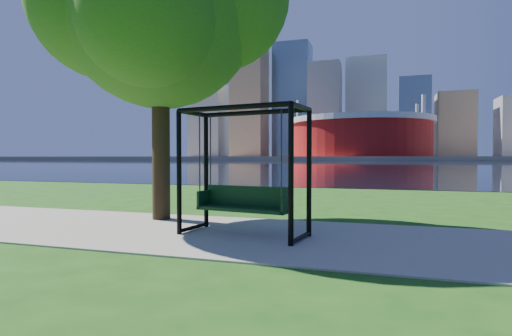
% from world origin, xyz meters
% --- Properties ---
extents(ground, '(900.00, 900.00, 0.00)m').
position_xyz_m(ground, '(0.00, 0.00, 0.00)').
color(ground, '#1E5114').
rests_on(ground, ground).
extents(path, '(120.00, 4.00, 0.03)m').
position_xyz_m(path, '(0.00, -0.50, 0.01)').
color(path, '#9E937F').
rests_on(path, ground).
extents(river, '(900.00, 180.00, 0.02)m').
position_xyz_m(river, '(0.00, 102.00, 0.01)').
color(river, black).
rests_on(river, ground).
extents(far_bank, '(900.00, 228.00, 2.00)m').
position_xyz_m(far_bank, '(0.00, 306.00, 1.00)').
color(far_bank, '#937F60').
rests_on(far_bank, ground).
extents(stadium, '(83.00, 83.00, 32.00)m').
position_xyz_m(stadium, '(-10.00, 235.00, 14.23)').
color(stadium, maroon).
rests_on(stadium, far_bank).
extents(skyline, '(392.00, 66.00, 96.50)m').
position_xyz_m(skyline, '(-4.27, 319.39, 35.89)').
color(skyline, gray).
rests_on(skyline, far_bank).
extents(swing, '(2.58, 1.41, 2.50)m').
position_xyz_m(swing, '(-0.18, -0.57, 1.21)').
color(swing, black).
rests_on(swing, ground).
extents(park_tree, '(6.06, 5.47, 7.52)m').
position_xyz_m(park_tree, '(-2.83, 0.76, 5.23)').
color(park_tree, black).
rests_on(park_tree, ground).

